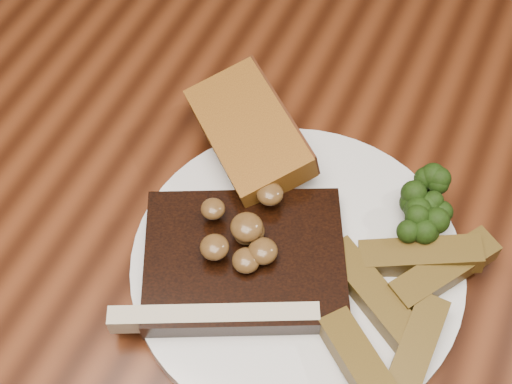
% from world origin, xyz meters
% --- Properties ---
extents(dining_table, '(1.60, 0.90, 0.75)m').
position_xyz_m(dining_table, '(0.00, 0.00, 0.66)').
color(dining_table, '#522410').
rests_on(dining_table, ground).
extents(chair_far, '(0.59, 0.59, 0.97)m').
position_xyz_m(chair_far, '(0.12, 0.58, 0.54)').
color(chair_far, black).
rests_on(chair_far, ground).
extents(plate, '(0.26, 0.26, 0.01)m').
position_xyz_m(plate, '(0.04, -0.04, 0.76)').
color(plate, silver).
rests_on(plate, dining_table).
extents(steak, '(0.18, 0.17, 0.02)m').
position_xyz_m(steak, '(0.00, -0.06, 0.77)').
color(steak, black).
rests_on(steak, plate).
extents(steak_bone, '(0.14, 0.08, 0.02)m').
position_xyz_m(steak_bone, '(0.00, -0.11, 0.77)').
color(steak_bone, '#B9AD8F').
rests_on(steak_bone, plate).
extents(mushroom_pile, '(0.07, 0.07, 0.03)m').
position_xyz_m(mushroom_pile, '(-0.00, -0.05, 0.80)').
color(mushroom_pile, brown).
rests_on(mushroom_pile, steak).
extents(garlic_bread, '(0.13, 0.12, 0.03)m').
position_xyz_m(garlic_bread, '(-0.04, 0.04, 0.77)').
color(garlic_bread, '#98621B').
rests_on(garlic_bread, plate).
extents(potato_wedges, '(0.12, 0.12, 0.02)m').
position_xyz_m(potato_wedges, '(0.11, -0.05, 0.77)').
color(potato_wedges, brown).
rests_on(potato_wedges, plate).
extents(broccoli_cluster, '(0.06, 0.06, 0.04)m').
position_xyz_m(broccoli_cluster, '(0.11, 0.04, 0.78)').
color(broccoli_cluster, '#18330B').
rests_on(broccoli_cluster, plate).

